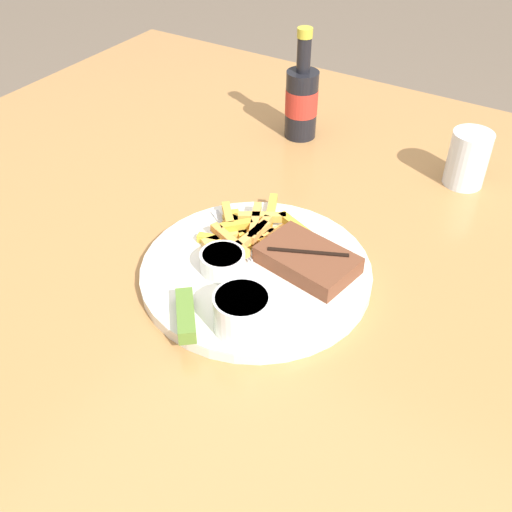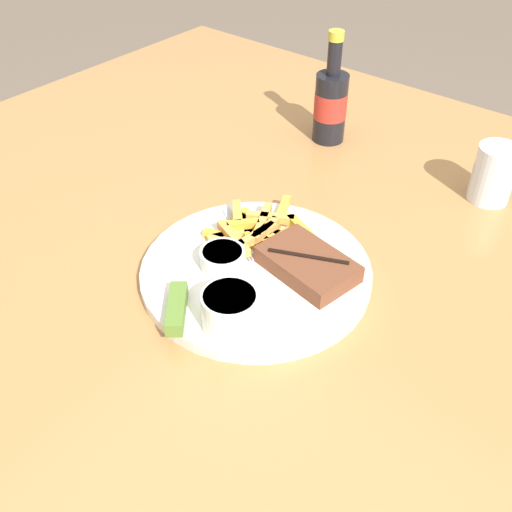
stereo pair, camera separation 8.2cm
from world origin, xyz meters
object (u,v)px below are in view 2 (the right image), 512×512
object	(u,v)px
dipping_sauce_cup	(223,258)
fork_utensil	(238,231)
steak_portion	(308,264)
coleslaw_cup	(230,309)
dinner_plate	(256,272)
drinking_glass	(494,174)
beer_bottle	(331,103)
pickle_spear	(177,308)

from	to	relation	value
dipping_sauce_cup	fork_utensil	world-z (taller)	dipping_sauce_cup
steak_portion	fork_utensil	size ratio (longest dim) A/B	1.19
coleslaw_cup	fork_utensil	distance (m)	0.19
dinner_plate	dipping_sauce_cup	size ratio (longest dim) A/B	5.16
fork_utensil	drinking_glass	size ratio (longest dim) A/B	1.26
dinner_plate	beer_bottle	bearing A→B (deg)	110.39
drinking_glass	steak_portion	bearing A→B (deg)	-107.34
dinner_plate	beer_bottle	world-z (taller)	beer_bottle
beer_bottle	drinking_glass	size ratio (longest dim) A/B	2.17
dinner_plate	steak_portion	xyz separation A→B (m)	(0.06, 0.04, 0.02)
steak_portion	beer_bottle	world-z (taller)	beer_bottle
dipping_sauce_cup	pickle_spear	size ratio (longest dim) A/B	0.82
beer_bottle	pickle_spear	bearing A→B (deg)	-76.40
fork_utensil	drinking_glass	distance (m)	0.43
dinner_plate	steak_portion	size ratio (longest dim) A/B	2.25
fork_utensil	drinking_glass	xyz separation A→B (m)	(0.24, 0.35, 0.03)
pickle_spear	fork_utensil	distance (m)	0.19
fork_utensil	beer_bottle	distance (m)	0.37
beer_bottle	steak_portion	bearing A→B (deg)	-59.98
coleslaw_cup	steak_portion	bearing A→B (deg)	84.49
steak_portion	pickle_spear	xyz separation A→B (m)	(-0.08, -0.17, -0.00)
dipping_sauce_cup	drinking_glass	distance (m)	0.47
dipping_sauce_cup	drinking_glass	world-z (taller)	drinking_glass
pickle_spear	coleslaw_cup	bearing A→B (deg)	23.36
dipping_sauce_cup	fork_utensil	bearing A→B (deg)	116.40
drinking_glass	fork_utensil	bearing A→B (deg)	-124.88
dinner_plate	fork_utensil	bearing A→B (deg)	148.21
dipping_sauce_cup	fork_utensil	distance (m)	0.08
beer_bottle	drinking_glass	world-z (taller)	beer_bottle
dipping_sauce_cup	beer_bottle	xyz separation A→B (m)	(-0.11, 0.43, 0.04)
fork_utensil	pickle_spear	bearing A→B (deg)	-41.59
dipping_sauce_cup	drinking_glass	bearing A→B (deg)	63.86
dinner_plate	steak_portion	distance (m)	0.07
pickle_spear	beer_bottle	distance (m)	0.55
steak_portion	drinking_glass	bearing A→B (deg)	72.66
fork_utensil	beer_bottle	xyz separation A→B (m)	(-0.08, 0.35, 0.05)
fork_utensil	dipping_sauce_cup	bearing A→B (deg)	-31.80
dinner_plate	fork_utensil	distance (m)	0.09
dinner_plate	coleslaw_cup	world-z (taller)	coleslaw_cup
dinner_plate	fork_utensil	size ratio (longest dim) A/B	2.68
coleslaw_cup	pickle_spear	size ratio (longest dim) A/B	0.92
drinking_glass	pickle_spear	bearing A→B (deg)	-109.79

